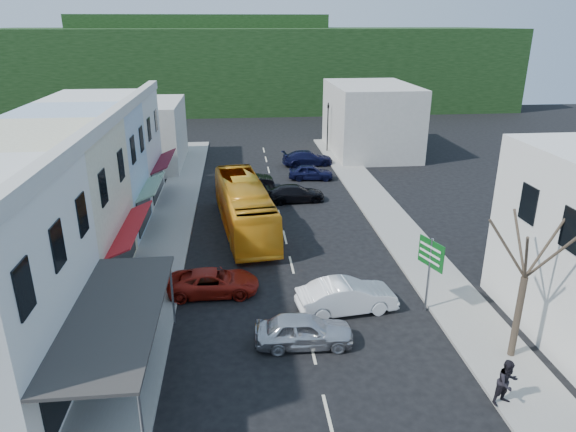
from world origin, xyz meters
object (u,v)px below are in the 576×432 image
object	(u,v)px
bus	(244,208)
street_tree	(525,277)
direction_sign	(429,276)
traffic_signal	(328,128)
car_white	(347,298)
car_red	(213,281)
pedestrian_left	(141,276)
car_silver	(304,331)
pedestrian_right	(507,383)

from	to	relation	value
bus	street_tree	size ratio (longest dim) A/B	1.58
direction_sign	street_tree	world-z (taller)	street_tree
direction_sign	bus	bearing A→B (deg)	107.51
traffic_signal	street_tree	bearing A→B (deg)	73.86
car_white	car_red	size ratio (longest dim) A/B	0.96
direction_sign	street_tree	size ratio (longest dim) A/B	0.51
pedestrian_left	street_tree	size ratio (longest dim) A/B	0.23
car_silver	pedestrian_left	size ratio (longest dim) A/B	2.59
car_red	street_tree	world-z (taller)	street_tree
car_white	direction_sign	xyz separation A→B (m)	(3.75, -0.36, 1.16)
car_silver	pedestrian_right	world-z (taller)	pedestrian_right
direction_sign	car_silver	bearing A→B (deg)	-179.87
car_silver	pedestrian_right	bearing A→B (deg)	-121.74
car_red	traffic_signal	xyz separation A→B (m)	(10.86, 29.21, 1.88)
bus	car_silver	bearing A→B (deg)	-87.67
pedestrian_right	direction_sign	world-z (taller)	direction_sign
bus	car_red	xyz separation A→B (m)	(-1.75, -8.40, -0.85)
street_tree	bus	bearing A→B (deg)	125.03
car_silver	car_white	size ratio (longest dim) A/B	1.00
car_silver	pedestrian_left	distance (m)	9.16
car_red	street_tree	distance (m)	14.23
car_white	traffic_signal	size ratio (longest dim) A/B	0.85
car_silver	traffic_signal	world-z (taller)	traffic_signal
car_silver	traffic_signal	distance (m)	34.80
car_white	direction_sign	world-z (taller)	direction_sign
pedestrian_right	car_silver	bearing A→B (deg)	129.28
car_red	traffic_signal	size ratio (longest dim) A/B	0.89
direction_sign	street_tree	bearing A→B (deg)	-79.82
pedestrian_left	traffic_signal	bearing A→B (deg)	-37.07
car_white	bus	bearing A→B (deg)	15.47
car_red	traffic_signal	bearing A→B (deg)	-20.29
street_tree	traffic_signal	bearing A→B (deg)	92.24
pedestrian_right	direction_sign	distance (m)	6.67
street_tree	traffic_signal	distance (m)	35.84
street_tree	car_white	bearing A→B (deg)	144.44
car_red	pedestrian_right	xyz separation A→B (m)	(10.56, -9.29, 0.30)
pedestrian_left	street_tree	distance (m)	17.50
pedestrian_left	pedestrian_right	world-z (taller)	same
pedestrian_right	street_tree	size ratio (longest dim) A/B	0.23
direction_sign	car_red	bearing A→B (deg)	145.68
car_silver	car_red	bearing A→B (deg)	41.39
bus	traffic_signal	distance (m)	22.74
bus	pedestrian_left	bearing A→B (deg)	-130.63
traffic_signal	pedestrian_left	bearing A→B (deg)	45.04
car_silver	direction_sign	xyz separation A→B (m)	(6.10, 2.15, 1.16)
direction_sign	street_tree	xyz separation A→B (m)	(2.20, -3.89, 1.81)
car_silver	street_tree	bearing A→B (deg)	-99.61
car_silver	traffic_signal	bearing A→B (deg)	-9.25
pedestrian_right	pedestrian_left	bearing A→B (deg)	128.90
bus	car_red	bearing A→B (deg)	-108.88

